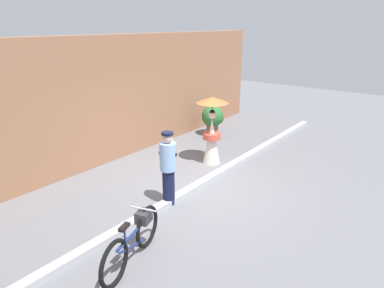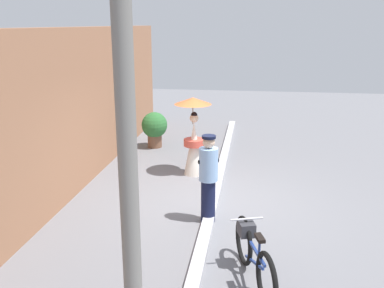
{
  "view_description": "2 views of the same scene",
  "coord_description": "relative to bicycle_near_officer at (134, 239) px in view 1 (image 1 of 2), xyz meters",
  "views": [
    {
      "loc": [
        -5.76,
        -4.44,
        3.7
      ],
      "look_at": [
        0.07,
        0.11,
        1.1
      ],
      "focal_mm": 32.23,
      "sensor_mm": 36.0,
      "label": 1
    },
    {
      "loc": [
        -7.94,
        -0.72,
        3.49
      ],
      "look_at": [
        0.17,
        0.47,
        1.16
      ],
      "focal_mm": 39.79,
      "sensor_mm": 36.0,
      "label": 2
    }
  ],
  "objects": [
    {
      "name": "bicycle_near_officer",
      "position": [
        0.0,
        0.0,
        0.0
      ],
      "size": [
        1.72,
        0.66,
        0.81
      ],
      "color": "black",
      "rests_on": "ground_plane"
    },
    {
      "name": "sidewalk_curb",
      "position": [
        2.63,
        0.8,
        -0.35
      ],
      "size": [
        14.0,
        0.2,
        0.12
      ],
      "primitive_type": "cube",
      "color": "#B2B2B7",
      "rests_on": "ground_plane"
    },
    {
      "name": "person_with_parasol",
      "position": [
        4.26,
        1.44,
        0.55
      ],
      "size": [
        0.87,
        0.87,
        1.85
      ],
      "color": "silver",
      "rests_on": "ground_plane"
    },
    {
      "name": "person_officer",
      "position": [
        1.77,
        0.82,
        0.45
      ],
      "size": [
        0.34,
        0.36,
        1.62
      ],
      "color": "#141938",
      "rests_on": "ground_plane"
    },
    {
      "name": "building_wall",
      "position": [
        2.63,
        3.91,
        1.3
      ],
      "size": [
        14.0,
        0.4,
        3.42
      ],
      "primitive_type": "cube",
      "color": "#9E6B4C",
      "rests_on": "ground_plane"
    },
    {
      "name": "ground_plane",
      "position": [
        2.63,
        0.8,
        -0.41
      ],
      "size": [
        30.0,
        30.0,
        0.0
      ],
      "primitive_type": "plane",
      "color": "slate"
    },
    {
      "name": "potted_plant_by_door",
      "position": [
        6.4,
        2.88,
        0.19
      ],
      "size": [
        0.76,
        0.75,
        1.03
      ],
      "color": "brown",
      "rests_on": "ground_plane"
    }
  ]
}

